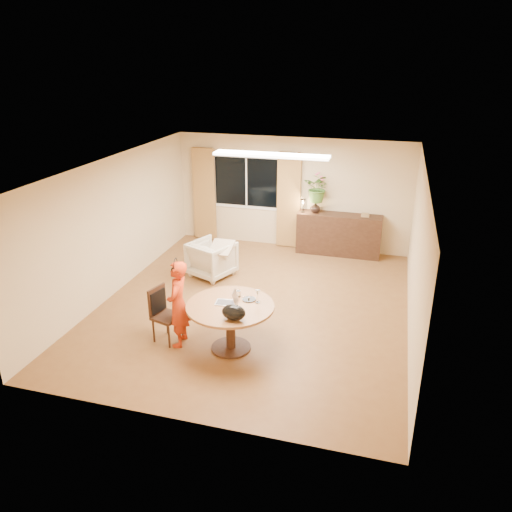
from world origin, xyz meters
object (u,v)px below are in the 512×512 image
at_px(child, 178,304).
at_px(armchair, 212,259).
at_px(dining_table, 230,314).
at_px(sideboard, 339,234).
at_px(dining_chair, 167,315).

distance_m(child, armchair, 2.69).
distance_m(dining_table, child, 0.84).
height_order(dining_table, sideboard, sideboard).
height_order(dining_table, armchair, dining_table).
relative_size(armchair, sideboard, 0.43).
height_order(armchair, sideboard, sideboard).
bearing_deg(armchair, child, 121.34).
height_order(dining_chair, sideboard, sideboard).
distance_m(dining_chair, child, 0.34).
bearing_deg(armchair, dining_table, 138.31).
xyz_separation_m(dining_table, dining_chair, (-1.06, -0.04, -0.15)).
xyz_separation_m(armchair, sideboard, (2.38, 1.94, 0.10)).
distance_m(dining_chair, armchair, 2.61).
relative_size(dining_chair, armchair, 1.10).
bearing_deg(sideboard, child, -113.12).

